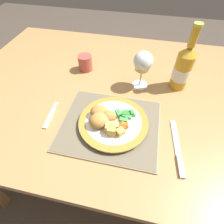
% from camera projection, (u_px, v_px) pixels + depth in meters
% --- Properties ---
extents(ground_plane, '(6.00, 6.00, 0.00)m').
position_uv_depth(ground_plane, '(120.00, 163.00, 1.32)').
color(ground_plane, '#4C4238').
extents(dining_table, '(1.48, 0.96, 0.74)m').
position_uv_depth(dining_table, '(125.00, 102.00, 0.82)').
color(dining_table, '#AD7F4C').
rests_on(dining_table, ground).
extents(placemat, '(0.35, 0.30, 0.01)m').
position_uv_depth(placemat, '(110.00, 125.00, 0.63)').
color(placemat, gray).
rests_on(placemat, dining_table).
extents(dinner_plate, '(0.25, 0.25, 0.02)m').
position_uv_depth(dinner_plate, '(113.00, 122.00, 0.62)').
color(dinner_plate, white).
rests_on(dinner_plate, placemat).
extents(breaded_croquettes, '(0.10, 0.10, 0.04)m').
position_uv_depth(breaded_croquettes, '(101.00, 117.00, 0.60)').
color(breaded_croquettes, '#B77F3D').
rests_on(breaded_croquettes, dinner_plate).
extents(green_beans_pile, '(0.08, 0.06, 0.02)m').
position_uv_depth(green_beans_pile, '(125.00, 115.00, 0.62)').
color(green_beans_pile, green).
rests_on(green_beans_pile, dinner_plate).
extents(glazed_carrots, '(0.05, 0.05, 0.02)m').
position_uv_depth(glazed_carrots, '(120.00, 127.00, 0.58)').
color(glazed_carrots, '#CC5119').
rests_on(glazed_carrots, dinner_plate).
extents(fork, '(0.02, 0.13, 0.01)m').
position_uv_depth(fork, '(50.00, 117.00, 0.65)').
color(fork, silver).
rests_on(fork, dining_table).
extents(table_knife, '(0.04, 0.21, 0.01)m').
position_uv_depth(table_knife, '(178.00, 151.00, 0.56)').
color(table_knife, silver).
rests_on(table_knife, dining_table).
extents(wine_glass, '(0.08, 0.08, 0.16)m').
position_uv_depth(wine_glass, '(143.00, 63.00, 0.69)').
color(wine_glass, silver).
rests_on(wine_glass, dining_table).
extents(bottle, '(0.07, 0.07, 0.27)m').
position_uv_depth(bottle, '(183.00, 68.00, 0.70)').
color(bottle, gold).
rests_on(bottle, dining_table).
extents(roast_potatoes, '(0.07, 0.05, 0.03)m').
position_uv_depth(roast_potatoes, '(112.00, 129.00, 0.57)').
color(roast_potatoes, '#E5BC66').
rests_on(roast_potatoes, dinner_plate).
extents(drinking_cup, '(0.06, 0.06, 0.07)m').
position_uv_depth(drinking_cup, '(85.00, 62.00, 0.83)').
color(drinking_cup, '#B24C42').
rests_on(drinking_cup, dining_table).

